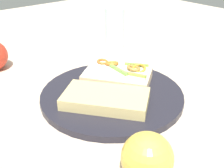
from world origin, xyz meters
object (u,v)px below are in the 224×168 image
Objects in this scene: sandwich at (118,75)px; bread_slice_side at (106,99)px; plate at (112,95)px; drinking_glass at (114,28)px; apple_0 at (147,158)px.

sandwich is 0.10m from bread_slice_side.
plate is 1.73× the size of sandwich.
sandwich reaches higher than plate.
bread_slice_side is at bearing 125.19° from plate.
drinking_glass is at bearing 106.15° from sandwich.
bread_slice_side is (-0.03, 0.04, 0.02)m from plate.
apple_0 is 0.56m from drinking_glass.
plate is 0.05m from bread_slice_side.
sandwich is 2.37× the size of apple_0.
sandwich is (0.03, -0.04, 0.03)m from plate.
apple_0 is (-0.24, 0.15, 0.01)m from sandwich.
apple_0 is at bearing -67.71° from sandwich.
sandwich is at bearing 87.10° from bread_slice_side.
plate is 2.50× the size of drinking_glass.
drinking_glass is (0.46, -0.33, 0.02)m from apple_0.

